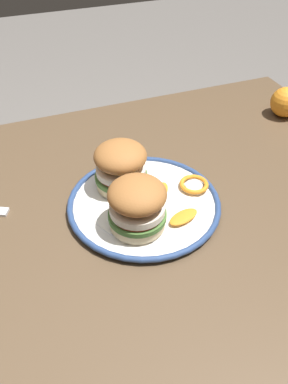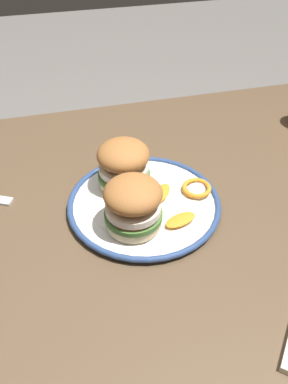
{
  "view_description": "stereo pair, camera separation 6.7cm",
  "coord_description": "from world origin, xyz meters",
  "px_view_note": "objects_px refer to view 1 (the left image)",
  "views": [
    {
      "loc": [
        -0.15,
        -0.53,
        1.32
      ],
      "look_at": [
        0.06,
        0.03,
        0.8
      ],
      "focal_mm": 37.52,
      "sensor_mm": 36.0,
      "label": 1
    },
    {
      "loc": [
        -0.09,
        -0.55,
        1.32
      ],
      "look_at": [
        0.06,
        0.03,
        0.8
      ],
      "focal_mm": 37.52,
      "sensor_mm": 36.0,
      "label": 2
    }
  ],
  "objects_px": {
    "whole_orange": "(286,102)",
    "dinner_plate": "(144,203)",
    "sandwich_half_left": "(137,204)",
    "sandwich_half_right": "(121,166)",
    "dining_table": "(122,258)"
  },
  "relations": [
    {
      "from": "dinner_plate",
      "to": "sandwich_half_right",
      "type": "relative_size",
      "value": 2.51
    },
    {
      "from": "sandwich_half_left",
      "to": "whole_orange",
      "type": "height_order",
      "value": "sandwich_half_left"
    },
    {
      "from": "dinner_plate",
      "to": "whole_orange",
      "type": "distance_m",
      "value": 0.53
    },
    {
      "from": "sandwich_half_left",
      "to": "sandwich_half_right",
      "type": "xyz_separation_m",
      "value": [
        0.01,
        0.12,
        0.0
      ]
    },
    {
      "from": "dining_table",
      "to": "dinner_plate",
      "type": "relative_size",
      "value": 4.2
    },
    {
      "from": "sandwich_half_left",
      "to": "dinner_plate",
      "type": "bearing_deg",
      "value": 58.69
    },
    {
      "from": "sandwich_half_left",
      "to": "whole_orange",
      "type": "xyz_separation_m",
      "value": [
        0.52,
        0.27,
        -0.03
      ]
    },
    {
      "from": "dining_table",
      "to": "dinner_plate",
      "type": "height_order",
      "value": "dinner_plate"
    },
    {
      "from": "sandwich_half_left",
      "to": "sandwich_half_right",
      "type": "distance_m",
      "value": 0.12
    },
    {
      "from": "sandwich_half_right",
      "to": "sandwich_half_left",
      "type": "bearing_deg",
      "value": -94.18
    },
    {
      "from": "dinner_plate",
      "to": "whole_orange",
      "type": "xyz_separation_m",
      "value": [
        0.49,
        0.21,
        0.03
      ]
    },
    {
      "from": "whole_orange",
      "to": "dinner_plate",
      "type": "bearing_deg",
      "value": -156.58
    },
    {
      "from": "dining_table",
      "to": "sandwich_half_left",
      "type": "bearing_deg",
      "value": -49.63
    },
    {
      "from": "dining_table",
      "to": "sandwich_half_right",
      "type": "xyz_separation_m",
      "value": [
        0.03,
        0.09,
        0.17
      ]
    },
    {
      "from": "sandwich_half_right",
      "to": "dining_table",
      "type": "bearing_deg",
      "value": -110.01
    }
  ]
}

